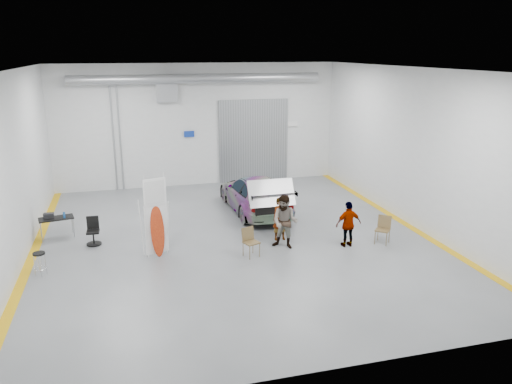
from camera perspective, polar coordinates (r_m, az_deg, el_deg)
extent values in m
plane|color=slate|center=(18.15, -2.44, -5.41)|extent=(16.00, 16.00, 0.00)
cube|color=silver|center=(17.23, -25.93, 2.24)|extent=(0.02, 16.00, 6.00)
cube|color=silver|center=(19.96, 17.54, 4.80)|extent=(0.02, 16.00, 6.00)
cube|color=silver|center=(25.03, -6.57, 7.58)|extent=(14.00, 0.02, 6.00)
cube|color=silver|center=(9.93, 7.56, -5.54)|extent=(14.00, 0.02, 6.00)
cube|color=silver|center=(16.91, -2.68, 13.88)|extent=(14.00, 16.00, 0.02)
cube|color=#92969B|center=(25.66, -0.25, 5.85)|extent=(3.60, 0.12, 4.20)
cube|color=gray|center=(24.58, -10.20, 11.51)|extent=(1.00, 0.50, 1.20)
cylinder|color=gray|center=(24.21, -6.52, 12.77)|extent=(11.90, 0.44, 0.44)
cube|color=#123096|center=(24.95, -7.65, 6.58)|extent=(0.50, 0.04, 0.30)
cube|color=white|center=(26.10, 4.03, 7.77)|extent=(0.70, 0.04, 0.25)
cylinder|color=gray|center=(24.77, -15.27, 5.86)|extent=(0.08, 0.08, 5.00)
cylinder|color=gray|center=(24.77, -15.96, 5.81)|extent=(0.08, 0.08, 5.00)
cube|color=#D39D0B|center=(18.07, -24.31, -6.98)|extent=(0.30, 16.00, 0.01)
cube|color=#D39D0B|center=(20.64, 16.49, -3.38)|extent=(0.30, 16.00, 0.01)
imported|color=white|center=(21.00, -0.10, -0.22)|extent=(2.32, 5.30, 1.51)
imported|color=#806146|center=(17.86, 2.81, -3.09)|extent=(0.58, 0.39, 1.58)
imported|color=teal|center=(17.10, 3.34, -3.43)|extent=(1.16, 1.10, 1.88)
imported|color=#A26336|center=(17.54, 10.52, -3.63)|extent=(0.96, 0.44, 1.62)
cube|color=white|center=(16.74, -11.48, -4.18)|extent=(0.77, 0.27, 1.69)
ellipsoid|color=#D44812|center=(16.68, -11.46, -4.42)|extent=(0.51, 0.35, 1.78)
cube|color=white|center=(16.33, -11.72, -0.02)|extent=(0.74, 0.26, 0.89)
cylinder|color=white|center=(16.57, -12.71, -2.74)|extent=(0.02, 0.02, 2.82)
cylinder|color=white|center=(16.60, -10.44, -2.57)|extent=(0.02, 0.02, 2.82)
cube|color=brown|center=(16.51, -0.54, -5.79)|extent=(0.58, 0.57, 0.04)
cube|color=brown|center=(16.60, -0.72, -4.73)|extent=(0.46, 0.24, 0.44)
cube|color=brown|center=(18.14, 14.27, -4.24)|extent=(0.65, 0.65, 0.04)
cube|color=brown|center=(18.23, 14.00, -3.26)|extent=(0.41, 0.39, 0.45)
cylinder|color=black|center=(16.44, -23.58, -6.46)|extent=(0.36, 0.36, 0.05)
torus|color=silver|center=(16.62, -23.39, -8.01)|extent=(0.38, 0.38, 0.02)
cylinder|color=gray|center=(19.42, -23.44, -4.19)|extent=(0.03, 0.03, 0.72)
cylinder|color=gray|center=(19.28, -20.23, -3.99)|extent=(0.03, 0.03, 0.72)
cylinder|color=gray|center=(19.89, -23.25, -3.71)|extent=(0.03, 0.03, 0.72)
cylinder|color=gray|center=(19.75, -20.12, -3.51)|extent=(0.03, 0.03, 0.72)
cube|color=black|center=(19.46, -21.88, -2.80)|extent=(1.28, 0.81, 0.04)
cylinder|color=#195199|center=(19.29, -21.08, -2.47)|extent=(0.08, 0.08, 0.22)
cube|color=black|center=(19.51, -22.62, -2.50)|extent=(0.35, 0.22, 0.18)
cylinder|color=black|center=(18.53, -18.01, -5.64)|extent=(0.52, 0.52, 0.04)
cylinder|color=black|center=(18.45, -18.07, -5.00)|extent=(0.06, 0.06, 0.45)
cube|color=black|center=(18.37, -18.13, -4.34)|extent=(0.45, 0.45, 0.07)
cube|color=black|center=(18.48, -18.18, -3.31)|extent=(0.41, 0.07, 0.47)
cube|color=silver|center=(18.60, 1.77, 0.12)|extent=(1.77, 1.07, 0.04)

